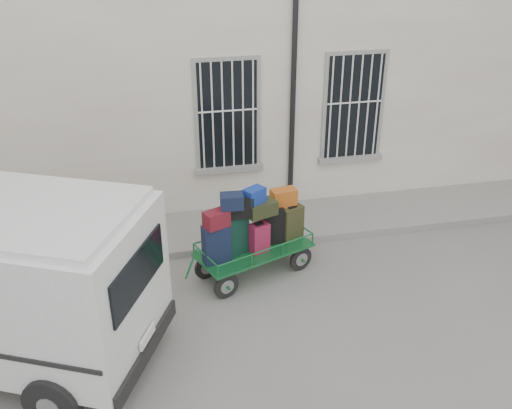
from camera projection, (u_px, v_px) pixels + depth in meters
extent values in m
plane|color=slate|center=(281.00, 288.00, 10.05)|extent=(80.00, 80.00, 0.00)
cube|color=beige|center=(226.00, 51.00, 13.47)|extent=(24.00, 5.00, 6.00)
cylinder|color=black|center=(293.00, 86.00, 11.50)|extent=(0.11, 0.11, 5.60)
cube|color=black|center=(228.00, 115.00, 11.55)|extent=(1.20, 0.08, 2.20)
cube|color=gray|center=(229.00, 168.00, 12.05)|extent=(1.45, 0.22, 0.12)
cube|color=black|center=(353.00, 107.00, 12.05)|extent=(1.20, 0.08, 2.20)
cube|color=gray|center=(350.00, 158.00, 12.56)|extent=(1.45, 0.22, 0.12)
cube|color=gray|center=(255.00, 225.00, 11.93)|extent=(24.00, 1.70, 0.15)
cylinder|color=black|center=(226.00, 286.00, 9.71)|extent=(0.45, 0.22, 0.47)
cylinder|color=gray|center=(226.00, 286.00, 9.71)|extent=(0.27, 0.17, 0.26)
cylinder|color=black|center=(207.00, 267.00, 10.23)|extent=(0.45, 0.22, 0.47)
cylinder|color=gray|center=(207.00, 267.00, 10.23)|extent=(0.27, 0.17, 0.26)
cylinder|color=black|center=(301.00, 259.00, 10.47)|extent=(0.45, 0.22, 0.47)
cylinder|color=gray|center=(301.00, 259.00, 10.47)|extent=(0.27, 0.17, 0.26)
cylinder|color=black|center=(279.00, 242.00, 11.00)|extent=(0.45, 0.22, 0.47)
cylinder|color=gray|center=(279.00, 242.00, 11.00)|extent=(0.27, 0.17, 0.26)
cube|color=#176531|center=(254.00, 250.00, 10.23)|extent=(2.24, 1.59, 0.05)
cylinder|color=#176531|center=(191.00, 264.00, 9.55)|extent=(0.27, 0.13, 0.52)
cube|color=black|center=(216.00, 244.00, 9.69)|extent=(0.49, 0.34, 0.69)
cube|color=black|center=(216.00, 225.00, 9.53)|extent=(0.21, 0.18, 0.03)
cube|color=#0C2E24|center=(235.00, 234.00, 9.92)|extent=(0.51, 0.43, 0.75)
cube|color=black|center=(235.00, 215.00, 9.74)|extent=(0.21, 0.18, 0.03)
cube|color=maroon|center=(259.00, 238.00, 10.03)|extent=(0.39, 0.33, 0.54)
cube|color=black|center=(259.00, 224.00, 9.90)|extent=(0.16, 0.15, 0.03)
cube|color=black|center=(272.00, 226.00, 10.26)|extent=(0.41, 0.24, 0.69)
cube|color=black|center=(273.00, 208.00, 10.10)|extent=(0.19, 0.15, 0.03)
cube|color=#2C2916|center=(291.00, 223.00, 10.40)|extent=(0.49, 0.42, 0.65)
cube|color=black|center=(291.00, 206.00, 10.25)|extent=(0.20, 0.18, 0.03)
cube|color=#581120|center=(216.00, 219.00, 9.47)|extent=(0.48, 0.40, 0.28)
cube|color=black|center=(237.00, 207.00, 9.66)|extent=(0.54, 0.37, 0.35)
cube|color=#282E17|center=(261.00, 208.00, 9.85)|extent=(0.59, 0.47, 0.25)
cube|color=#A03C1D|center=(284.00, 198.00, 10.23)|extent=(0.48, 0.32, 0.32)
cube|color=black|center=(232.00, 201.00, 9.47)|extent=(0.40, 0.30, 0.25)
cube|color=navy|center=(254.00, 196.00, 9.71)|extent=(0.43, 0.39, 0.27)
cube|color=black|center=(138.00, 273.00, 7.32)|extent=(0.70, 1.44, 0.62)
cube|color=black|center=(146.00, 351.00, 7.90)|extent=(0.98, 1.93, 0.25)
cube|color=white|center=(148.00, 336.00, 7.78)|extent=(0.23, 0.44, 0.13)
cylinder|color=black|center=(53.00, 401.00, 7.22)|extent=(0.79, 0.54, 0.76)
cylinder|color=black|center=(122.00, 304.00, 9.01)|extent=(0.79, 0.54, 0.76)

